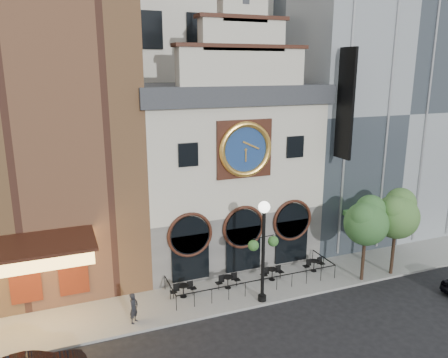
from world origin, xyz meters
TOP-DOWN VIEW (x-y plane):
  - ground at (0.00, 0.00)m, footprint 120.00×120.00m
  - sidewalk at (0.00, 2.50)m, footprint 44.00×5.00m
  - clock_building at (0.00, 7.82)m, footprint 12.60×8.78m
  - theater_building at (-13.00, 9.96)m, footprint 14.00×15.60m
  - retail_building at (12.99, 9.99)m, footprint 14.00×14.40m
  - cafe_railing at (0.00, 2.50)m, footprint 10.60×2.60m
  - bistro_0 at (-4.51, 2.50)m, footprint 1.58×0.68m
  - bistro_1 at (-1.63, 2.54)m, footprint 1.58×0.68m
  - bistro_2 at (1.41, 2.48)m, footprint 1.58×0.68m
  - bistro_3 at (4.60, 2.55)m, footprint 1.58×0.68m
  - pedestrian at (-7.71, 0.90)m, footprint 0.71×0.73m
  - lamppost at (-0.34, 0.40)m, footprint 1.94×0.76m
  - tree_left at (6.86, 0.44)m, footprint 2.86×2.76m
  - tree_right at (9.24, 0.44)m, footprint 2.97×2.86m

SIDE VIEW (x-z plane):
  - ground at x=0.00m, z-range 0.00..0.00m
  - sidewalk at x=0.00m, z-range 0.00..0.15m
  - cafe_railing at x=0.00m, z-range 0.15..1.05m
  - bistro_0 at x=-4.51m, z-range 0.16..1.06m
  - bistro_1 at x=-1.63m, z-range 0.16..1.06m
  - bistro_2 at x=1.41m, z-range 0.16..1.06m
  - bistro_3 at x=4.60m, z-range 0.16..1.06m
  - pedestrian at x=-7.71m, z-range 0.15..1.85m
  - lamppost at x=-0.34m, z-range 0.87..6.96m
  - tree_left at x=6.86m, z-range 1.44..6.95m
  - tree_right at x=9.24m, z-range 1.48..7.21m
  - clock_building at x=0.00m, z-range -2.64..16.01m
  - retail_building at x=12.99m, z-range 0.14..20.14m
  - theater_building at x=-13.00m, z-range 0.10..25.10m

